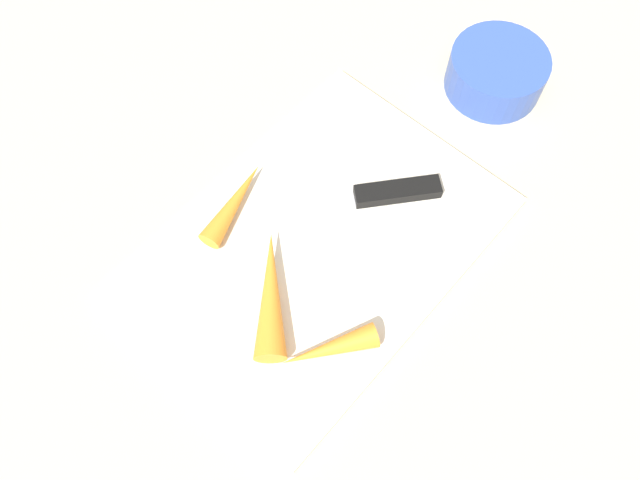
{
  "coord_description": "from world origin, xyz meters",
  "views": [
    {
      "loc": [
        -0.2,
        -0.18,
        0.58
      ],
      "look_at": [
        0.0,
        0.0,
        0.01
      ],
      "focal_mm": 35.08,
      "sensor_mm": 36.0,
      "label": 1
    }
  ],
  "objects_px": {
    "carrot_longest": "(271,293)",
    "knife": "(385,193)",
    "cutting_board": "(320,243)",
    "small_bowl": "(496,72)",
    "carrot_shortest": "(329,349)",
    "carrot_medium": "(235,202)"
  },
  "relations": [
    {
      "from": "carrot_longest",
      "to": "carrot_medium",
      "type": "xyz_separation_m",
      "value": [
        0.05,
        0.1,
        -0.0
      ]
    },
    {
      "from": "carrot_longest",
      "to": "knife",
      "type": "bearing_deg",
      "value": -46.6
    },
    {
      "from": "carrot_medium",
      "to": "knife",
      "type": "bearing_deg",
      "value": -57.5
    },
    {
      "from": "small_bowl",
      "to": "cutting_board",
      "type": "bearing_deg",
      "value": 177.45
    },
    {
      "from": "knife",
      "to": "carrot_shortest",
      "type": "xyz_separation_m",
      "value": [
        -0.16,
        -0.07,
        0.01
      ]
    },
    {
      "from": "carrot_shortest",
      "to": "small_bowl",
      "type": "distance_m",
      "value": 0.38
    },
    {
      "from": "cutting_board",
      "to": "carrot_medium",
      "type": "relative_size",
      "value": 3.56
    },
    {
      "from": "knife",
      "to": "carrot_shortest",
      "type": "height_order",
      "value": "carrot_shortest"
    },
    {
      "from": "knife",
      "to": "small_bowl",
      "type": "relative_size",
      "value": 1.5
    },
    {
      "from": "carrot_longest",
      "to": "small_bowl",
      "type": "distance_m",
      "value": 0.37
    },
    {
      "from": "small_bowl",
      "to": "carrot_shortest",
      "type": "bearing_deg",
      "value": -169.12
    },
    {
      "from": "cutting_board",
      "to": "carrot_longest",
      "type": "distance_m",
      "value": 0.08
    },
    {
      "from": "knife",
      "to": "carrot_longest",
      "type": "distance_m",
      "value": 0.16
    },
    {
      "from": "carrot_shortest",
      "to": "small_bowl",
      "type": "height_order",
      "value": "small_bowl"
    },
    {
      "from": "carrot_shortest",
      "to": "small_bowl",
      "type": "xyz_separation_m",
      "value": [
        0.37,
        0.07,
        -0.0
      ]
    },
    {
      "from": "carrot_longest",
      "to": "carrot_shortest",
      "type": "distance_m",
      "value": 0.08
    },
    {
      "from": "carrot_longest",
      "to": "cutting_board",
      "type": "bearing_deg",
      "value": -38.07
    },
    {
      "from": "knife",
      "to": "carrot_medium",
      "type": "height_order",
      "value": "carrot_medium"
    },
    {
      "from": "carrot_longest",
      "to": "small_bowl",
      "type": "relative_size",
      "value": 1.14
    },
    {
      "from": "cutting_board",
      "to": "carrot_longest",
      "type": "height_order",
      "value": "carrot_longest"
    },
    {
      "from": "carrot_shortest",
      "to": "cutting_board",
      "type": "bearing_deg",
      "value": -103.07
    },
    {
      "from": "cutting_board",
      "to": "knife",
      "type": "xyz_separation_m",
      "value": [
        0.08,
        -0.02,
        0.01
      ]
    }
  ]
}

